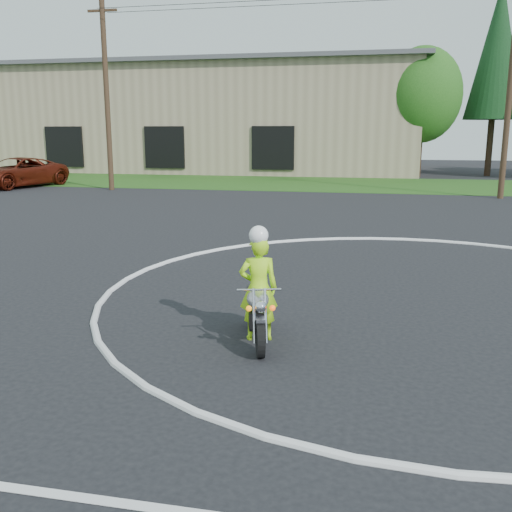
# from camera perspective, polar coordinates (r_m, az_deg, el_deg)

# --- Properties ---
(ground) EXTENTS (120.00, 120.00, 0.00)m
(ground) POSITION_cam_1_polar(r_m,az_deg,el_deg) (8.61, 16.94, -9.45)
(ground) COLOR black
(ground) RESTS_ON ground
(grass_strip) EXTENTS (120.00, 10.00, 0.02)m
(grass_strip) POSITION_cam_1_polar(r_m,az_deg,el_deg) (35.13, 13.27, 6.93)
(grass_strip) COLOR #1E4714
(grass_strip) RESTS_ON ground
(primary_motorcycle) EXTENTS (0.72, 1.77, 0.95)m
(primary_motorcycle) POSITION_cam_1_polar(r_m,az_deg,el_deg) (8.58, 0.14, -5.68)
(primary_motorcycle) COLOR black
(primary_motorcycle) RESTS_ON ground
(rider_primary_grp) EXTENTS (0.67, 0.53, 1.77)m
(rider_primary_grp) POSITION_cam_1_polar(r_m,az_deg,el_deg) (8.59, 0.24, -2.93)
(rider_primary_grp) COLOR #AFF81A
(rider_primary_grp) RESTS_ON ground
(pickup_grp) EXTENTS (4.20, 6.50, 1.67)m
(pickup_grp) POSITION_cam_1_polar(r_m,az_deg,el_deg) (35.62, -22.87, 7.70)
(pickup_grp) COLOR #4B1308
(pickup_grp) RESTS_ON ground
(warehouse) EXTENTS (41.00, 17.00, 8.30)m
(warehouse) POSITION_cam_1_polar(r_m,az_deg,el_deg) (50.95, -8.07, 13.39)
(warehouse) COLOR tan
(warehouse) RESTS_ON ground
(utility_poles) EXTENTS (41.60, 1.12, 10.00)m
(utility_poles) POSITION_cam_1_polar(r_m,az_deg,el_deg) (29.64, 24.09, 15.32)
(utility_poles) COLOR #473321
(utility_poles) RESTS_ON ground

